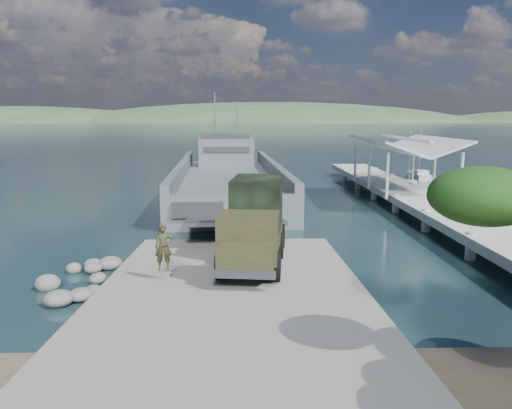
{
  "coord_description": "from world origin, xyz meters",
  "views": [
    {
      "loc": [
        0.45,
        -19.02,
        6.85
      ],
      "look_at": [
        1.09,
        6.0,
        2.41
      ],
      "focal_mm": 35.0,
      "sensor_mm": 36.0,
      "label": 1
    }
  ],
  "objects_px": {
    "landing_craft": "(228,185)",
    "pier": "(406,185)",
    "soldier": "(164,257)",
    "sailboat_near": "(409,187)",
    "sailboat_far": "(419,176)",
    "military_truck": "(255,222)"
  },
  "relations": [
    {
      "from": "landing_craft",
      "to": "military_truck",
      "type": "bearing_deg",
      "value": -88.12
    },
    {
      "from": "soldier",
      "to": "sailboat_near",
      "type": "distance_m",
      "value": 32.86
    },
    {
      "from": "landing_craft",
      "to": "sailboat_far",
      "type": "distance_m",
      "value": 23.61
    },
    {
      "from": "sailboat_near",
      "to": "landing_craft",
      "type": "bearing_deg",
      "value": -159.53
    },
    {
      "from": "landing_craft",
      "to": "soldier",
      "type": "relative_size",
      "value": 18.61
    },
    {
      "from": "military_truck",
      "to": "sailboat_far",
      "type": "distance_m",
      "value": 38.29
    },
    {
      "from": "sailboat_near",
      "to": "sailboat_far",
      "type": "height_order",
      "value": "sailboat_far"
    },
    {
      "from": "pier",
      "to": "sailboat_far",
      "type": "distance_m",
      "value": 18.33
    },
    {
      "from": "landing_craft",
      "to": "pier",
      "type": "bearing_deg",
      "value": -25.95
    },
    {
      "from": "military_truck",
      "to": "sailboat_far",
      "type": "xyz_separation_m",
      "value": [
        19.08,
        33.14,
        -1.95
      ]
    },
    {
      "from": "landing_craft",
      "to": "military_truck",
      "type": "relative_size",
      "value": 4.36
    },
    {
      "from": "sailboat_far",
      "to": "pier",
      "type": "bearing_deg",
      "value": -109.84
    },
    {
      "from": "landing_craft",
      "to": "soldier",
      "type": "xyz_separation_m",
      "value": [
        -1.79,
        -24.74,
        0.6
      ]
    },
    {
      "from": "pier",
      "to": "sailboat_near",
      "type": "relative_size",
      "value": 7.53
    },
    {
      "from": "landing_craft",
      "to": "sailboat_near",
      "type": "distance_m",
      "value": 17.03
    },
    {
      "from": "soldier",
      "to": "sailboat_far",
      "type": "height_order",
      "value": "sailboat_far"
    },
    {
      "from": "sailboat_near",
      "to": "military_truck",
      "type": "bearing_deg",
      "value": -108.82
    },
    {
      "from": "military_truck",
      "to": "soldier",
      "type": "height_order",
      "value": "military_truck"
    },
    {
      "from": "pier",
      "to": "landing_craft",
      "type": "height_order",
      "value": "landing_craft"
    },
    {
      "from": "pier",
      "to": "landing_craft",
      "type": "relative_size",
      "value": 1.28
    },
    {
      "from": "pier",
      "to": "soldier",
      "type": "bearing_deg",
      "value": -129.84
    },
    {
      "from": "soldier",
      "to": "sailboat_near",
      "type": "height_order",
      "value": "sailboat_near"
    }
  ]
}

